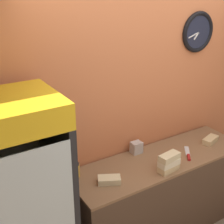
# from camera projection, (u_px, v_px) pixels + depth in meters

# --- Properties ---
(wall_back) EXTENTS (5.20, 0.10, 2.70)m
(wall_back) POSITION_uv_depth(u_px,v_px,m) (143.00, 104.00, 3.20)
(wall_back) COLOR #D17547
(wall_back) RESTS_ON ground_plane
(prep_counter) EXTENTS (1.92, 0.59, 0.89)m
(prep_counter) POSITION_uv_depth(u_px,v_px,m) (159.00, 195.00, 3.28)
(prep_counter) COLOR #4C3828
(prep_counter) RESTS_ON ground_plane
(beverage_cooler) EXTENTS (0.69, 0.70, 1.83)m
(beverage_cooler) POSITION_uv_depth(u_px,v_px,m) (16.00, 199.00, 2.35)
(beverage_cooler) COLOR black
(beverage_cooler) RESTS_ON ground_plane
(sandwich_stack_bottom) EXTENTS (0.22, 0.12, 0.06)m
(sandwich_stack_bottom) POSITION_uv_depth(u_px,v_px,m) (169.00, 168.00, 2.89)
(sandwich_stack_bottom) COLOR tan
(sandwich_stack_bottom) RESTS_ON prep_counter
(sandwich_stack_middle) EXTENTS (0.21, 0.11, 0.06)m
(sandwich_stack_middle) POSITION_uv_depth(u_px,v_px,m) (169.00, 163.00, 2.87)
(sandwich_stack_middle) COLOR beige
(sandwich_stack_middle) RESTS_ON sandwich_stack_bottom
(sandwich_stack_top) EXTENTS (0.22, 0.12, 0.06)m
(sandwich_stack_top) POSITION_uv_depth(u_px,v_px,m) (169.00, 157.00, 2.85)
(sandwich_stack_top) COLOR beige
(sandwich_stack_top) RESTS_ON sandwich_stack_middle
(sandwich_flat_left) EXTENTS (0.23, 0.15, 0.06)m
(sandwich_flat_left) POSITION_uv_depth(u_px,v_px,m) (210.00, 140.00, 3.41)
(sandwich_flat_left) COLOR tan
(sandwich_flat_left) RESTS_ON prep_counter
(sandwich_flat_right) EXTENTS (0.22, 0.19, 0.06)m
(sandwich_flat_right) POSITION_uv_depth(u_px,v_px,m) (109.00, 180.00, 2.72)
(sandwich_flat_right) COLOR beige
(sandwich_flat_right) RESTS_ON prep_counter
(chefs_knife) EXTENTS (0.21, 0.25, 0.02)m
(chefs_knife) POSITION_uv_depth(u_px,v_px,m) (188.00, 155.00, 3.15)
(chefs_knife) COLOR silver
(chefs_knife) RESTS_ON prep_counter
(condiment_jar) EXTENTS (0.09, 0.09, 0.13)m
(condiment_jar) POSITION_uv_depth(u_px,v_px,m) (75.00, 170.00, 2.80)
(condiment_jar) COLOR gold
(condiment_jar) RESTS_ON prep_counter
(napkin_dispenser) EXTENTS (0.11, 0.09, 0.12)m
(napkin_dispenser) POSITION_uv_depth(u_px,v_px,m) (136.00, 147.00, 3.19)
(napkin_dispenser) COLOR #B7B2AD
(napkin_dispenser) RESTS_ON prep_counter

